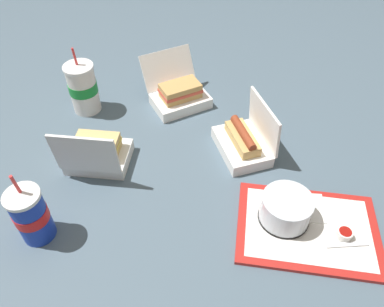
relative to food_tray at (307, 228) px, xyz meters
name	(u,v)px	position (x,y,z in m)	size (l,w,h in m)	color
ground_plane	(205,161)	(0.32, -0.19, -0.01)	(3.20, 3.20, 0.00)	#4C6070
food_tray	(307,228)	(0.00, 0.00, 0.00)	(0.39, 0.29, 0.01)	red
cake_container	(286,209)	(0.07, -0.02, 0.04)	(0.14, 0.14, 0.08)	black
ketchup_cup	(344,234)	(-0.09, 0.01, 0.02)	(0.04, 0.04, 0.02)	white
napkin_stack	(306,207)	(0.01, -0.06, 0.01)	(0.10, 0.10, 0.00)	white
plastic_fork	(347,245)	(-0.10, 0.03, 0.01)	(0.11, 0.01, 0.01)	white
clamshell_sandwich_left	(179,94)	(0.47, -0.46, 0.04)	(0.28, 0.28, 0.16)	white
clamshell_sandwich_right	(97,153)	(0.64, -0.11, 0.04)	(0.20, 0.19, 0.18)	white
clamshell_hotdog_front	(244,141)	(0.21, -0.26, 0.03)	(0.22, 0.24, 0.17)	white
soda_cup_corner	(83,88)	(0.78, -0.35, 0.09)	(0.10, 0.10, 0.24)	white
soda_cup_left	(31,215)	(0.69, 0.17, 0.08)	(0.09, 0.09, 0.22)	#1938B7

